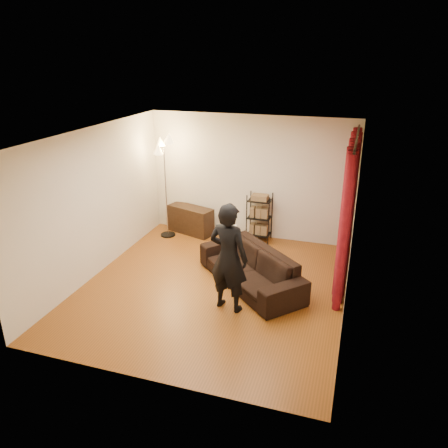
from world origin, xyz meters
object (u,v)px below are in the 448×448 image
(media_cabinet, at_px, (191,220))
(storage_boxes, at_px, (229,230))
(wire_shelf, at_px, (259,217))
(floor_lamp, at_px, (166,189))
(person, at_px, (229,258))
(sofa, at_px, (250,267))

(media_cabinet, height_order, storage_boxes, media_cabinet)
(wire_shelf, bearing_deg, storage_boxes, -159.48)
(storage_boxes, xyz_separation_m, wire_shelf, (0.71, -0.03, 0.41))
(wire_shelf, bearing_deg, floor_lamp, -146.89)
(storage_boxes, distance_m, wire_shelf, 0.81)
(person, relative_size, media_cabinet, 1.69)
(storage_boxes, relative_size, floor_lamp, 0.14)
(sofa, height_order, storage_boxes, sofa)
(sofa, xyz_separation_m, storage_boxes, (-1.02, 2.00, -0.20))
(storage_boxes, bearing_deg, sofa, -63.02)
(sofa, height_order, floor_lamp, floor_lamp)
(media_cabinet, xyz_separation_m, floor_lamp, (-0.44, -0.32, 0.80))
(storage_boxes, relative_size, wire_shelf, 0.29)
(wire_shelf, bearing_deg, media_cabinet, -155.44)
(sofa, distance_m, wire_shelf, 2.01)
(person, xyz_separation_m, storage_boxes, (-0.87, 2.86, -0.77))
(floor_lamp, bearing_deg, sofa, -34.41)
(sofa, relative_size, wire_shelf, 2.11)
(sofa, relative_size, person, 1.26)
(wire_shelf, xyz_separation_m, floor_lamp, (-2.03, -0.37, 0.58))
(media_cabinet, height_order, floor_lamp, floor_lamp)
(media_cabinet, relative_size, storage_boxes, 3.39)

